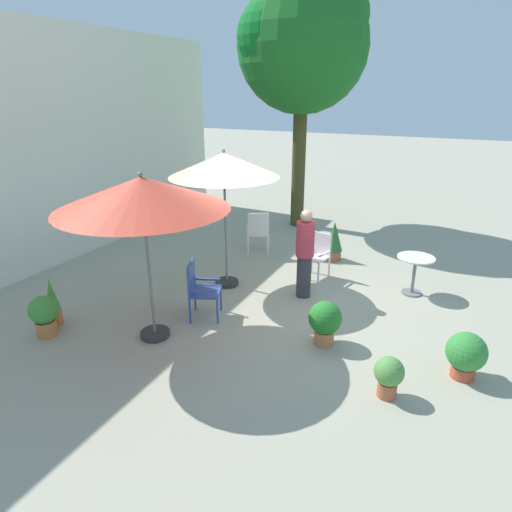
# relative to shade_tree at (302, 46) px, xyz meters

# --- Properties ---
(ground_plane) EXTENTS (60.00, 60.00, 0.00)m
(ground_plane) POSITION_rel_shade_tree_xyz_m (-4.71, -1.25, -4.45)
(ground_plane) COLOR #A49F89
(villa_facade) EXTENTS (11.41, 0.30, 4.76)m
(villa_facade) POSITION_rel_shade_tree_xyz_m (-4.71, 3.64, -2.07)
(villa_facade) COLOR white
(villa_facade) RESTS_ON ground
(shade_tree) EXTENTS (3.31, 3.15, 6.03)m
(shade_tree) POSITION_rel_shade_tree_xyz_m (0.00, 0.00, 0.00)
(shade_tree) COLOR #44401F
(shade_tree) RESTS_ON ground
(patio_umbrella_0) EXTENTS (2.38, 2.38, 2.49)m
(patio_umbrella_0) POSITION_rel_shade_tree_xyz_m (-6.44, -0.16, -2.27)
(patio_umbrella_0) COLOR #2D2D2D
(patio_umbrella_0) RESTS_ON ground
(patio_umbrella_1) EXTENTS (1.95, 1.95, 2.54)m
(patio_umbrella_1) POSITION_rel_shade_tree_xyz_m (-4.32, -0.23, -2.20)
(patio_umbrella_1) COLOR #2D2D2D
(patio_umbrella_1) RESTS_ON ground
(cafe_table_0) EXTENTS (0.65, 0.65, 0.71)m
(cafe_table_0) POSITION_rel_shade_tree_xyz_m (-3.21, -3.47, -3.96)
(cafe_table_0) COLOR white
(cafe_table_0) RESTS_ON ground
(patio_chair_0) EXTENTS (0.64, 0.63, 0.95)m
(patio_chair_0) POSITION_rel_shade_tree_xyz_m (-5.61, -0.46, -3.91)
(patio_chair_0) COLOR #354E9A
(patio_chair_0) RESTS_ON ground
(patio_chair_1) EXTENTS (0.63, 0.64, 0.98)m
(patio_chair_1) POSITION_rel_shade_tree_xyz_m (-2.55, -0.04, -3.89)
(patio_chair_1) COLOR silver
(patio_chair_1) RESTS_ON ground
(patio_chair_2) EXTENTS (0.52, 0.53, 0.89)m
(patio_chair_2) POSITION_rel_shade_tree_xyz_m (-3.24, -1.66, -3.94)
(patio_chair_2) COLOR white
(patio_chair_2) RESTS_ON ground
(potted_plant_0) EXTENTS (0.53, 0.51, 0.63)m
(potted_plant_0) POSITION_rel_shade_tree_xyz_m (-5.52, -4.40, -4.10)
(potted_plant_0) COLOR #AD4A32
(potted_plant_0) RESTS_ON ground
(potted_plant_1) EXTENTS (0.23, 0.23, 0.78)m
(potted_plant_1) POSITION_rel_shade_tree_xyz_m (-6.81, 1.50, -4.06)
(potted_plant_1) COLOR #CE6A38
(potted_plant_1) RESTS_ON ground
(potted_plant_2) EXTENTS (0.36, 0.36, 0.54)m
(potted_plant_2) POSITION_rel_shade_tree_xyz_m (-6.34, -3.58, -4.14)
(potted_plant_2) COLOR #A45938
(potted_plant_2) RESTS_ON ground
(potted_plant_3) EXTENTS (0.43, 0.43, 0.64)m
(potted_plant_3) POSITION_rel_shade_tree_xyz_m (-7.12, 1.33, -4.09)
(potted_plant_3) COLOR #BE7139
(potted_plant_3) RESTS_ON ground
(potted_plant_4) EXTENTS (0.38, 0.38, 0.86)m
(potted_plant_4) POSITION_rel_shade_tree_xyz_m (-2.17, -1.68, -4.01)
(potted_plant_4) COLOR #AE5933
(potted_plant_4) RESTS_ON ground
(potted_plant_5) EXTENTS (0.49, 0.49, 0.67)m
(potted_plant_5) POSITION_rel_shade_tree_xyz_m (-5.53, -2.53, -4.07)
(potted_plant_5) COLOR #C1714A
(potted_plant_5) RESTS_ON ground
(potted_plant_6) EXTENTS (0.22, 0.22, 0.94)m
(potted_plant_6) POSITION_rel_shade_tree_xyz_m (-2.35, -1.15, -3.99)
(potted_plant_6) COLOR #A85234
(potted_plant_6) RESTS_ON ground
(standing_person) EXTENTS (0.45, 0.45, 1.60)m
(standing_person) POSITION_rel_shade_tree_xyz_m (-4.16, -1.71, -3.63)
(standing_person) COLOR #33333D
(standing_person) RESTS_ON ground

